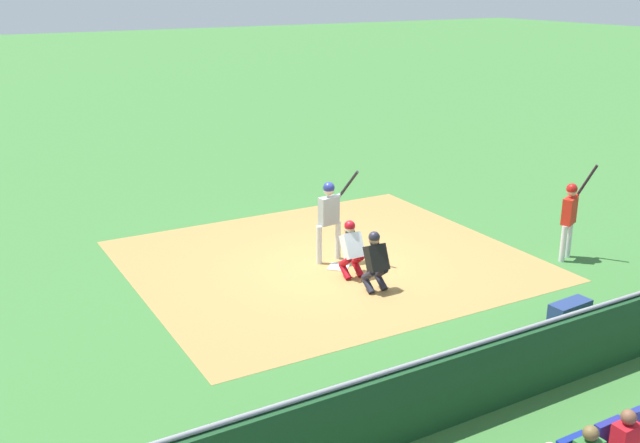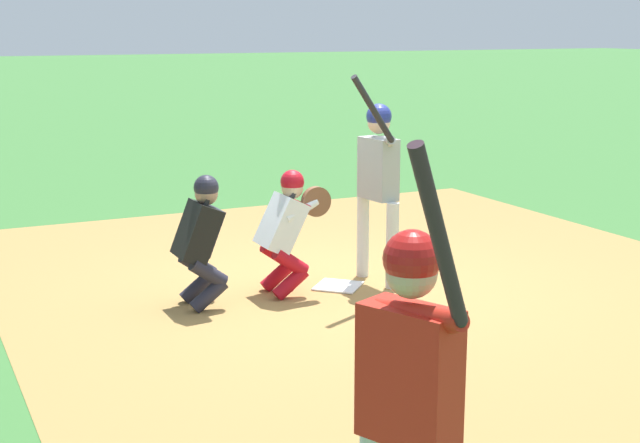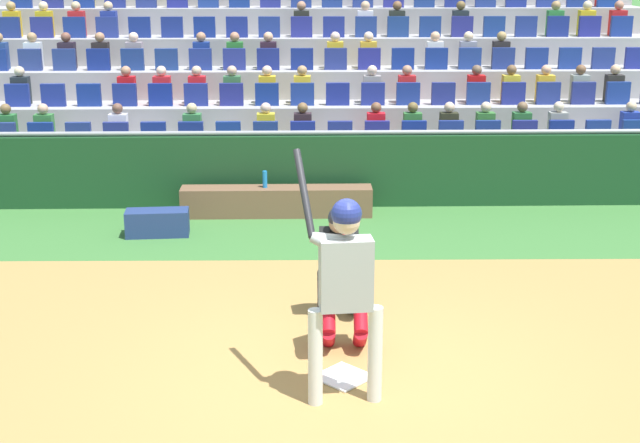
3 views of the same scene
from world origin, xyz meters
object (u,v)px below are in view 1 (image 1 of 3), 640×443
at_px(home_plate_marker, 339,267).
at_px(on_deck_batter, 570,212).
at_px(catcher_crouching, 351,245).
at_px(home_plate_umpire, 375,259).
at_px(equipment_duffel_bag, 570,311).
at_px(water_bottle_on_bench, 554,330).
at_px(dugout_bench, 545,352).
at_px(batter_at_plate, 329,212).

height_order(home_plate_marker, on_deck_batter, on_deck_batter).
xyz_separation_m(catcher_crouching, home_plate_umpire, (0.01, -0.90, -0.01)).
distance_m(catcher_crouching, equipment_duffel_bag, 4.63).
bearing_deg(on_deck_batter, home_plate_umpire, 171.69).
xyz_separation_m(catcher_crouching, water_bottle_on_bench, (0.95, -4.85, -0.14)).
height_order(dugout_bench, equipment_duffel_bag, dugout_bench).
height_order(home_plate_umpire, on_deck_batter, on_deck_batter).
bearing_deg(equipment_duffel_bag, home_plate_marker, 114.55).
distance_m(home_plate_umpire, equipment_duffel_bag, 3.90).
bearing_deg(batter_at_plate, equipment_duffel_bag, -64.13).
distance_m(water_bottle_on_bench, on_deck_batter, 5.11).
relative_size(catcher_crouching, water_bottle_on_bench, 5.00).
bearing_deg(home_plate_umpire, home_plate_marker, 89.32).
bearing_deg(batter_at_plate, dugout_bench, -82.95).
xyz_separation_m(water_bottle_on_bench, equipment_duffel_bag, (1.49, 0.95, -0.38)).
height_order(home_plate_umpire, water_bottle_on_bench, home_plate_umpire).
distance_m(dugout_bench, on_deck_batter, 5.29).
distance_m(home_plate_marker, on_deck_batter, 5.40).
height_order(catcher_crouching, water_bottle_on_bench, catcher_crouching).
height_order(home_plate_marker, water_bottle_on_bench, water_bottle_on_bench).
xyz_separation_m(home_plate_marker, catcher_crouching, (-0.03, -0.56, 0.70)).
bearing_deg(water_bottle_on_bench, equipment_duffel_bag, 32.46).
relative_size(dugout_bench, on_deck_batter, 1.28).
bearing_deg(on_deck_batter, equipment_duffel_bag, -136.32).
distance_m(home_plate_umpire, water_bottle_on_bench, 4.07).
distance_m(catcher_crouching, water_bottle_on_bench, 4.95).
height_order(home_plate_umpire, equipment_duffel_bag, home_plate_umpire).
bearing_deg(equipment_duffel_bag, water_bottle_on_bench, -151.27).
distance_m(catcher_crouching, home_plate_umpire, 0.90).
distance_m(home_plate_marker, catcher_crouching, 0.90).
xyz_separation_m(home_plate_umpire, on_deck_batter, (4.83, -0.71, 0.43)).
relative_size(equipment_duffel_bag, on_deck_batter, 0.39).
bearing_deg(catcher_crouching, dugout_bench, -80.94).
height_order(home_plate_marker, catcher_crouching, catcher_crouching).
bearing_deg(home_plate_umpire, dugout_bench, -79.10).
bearing_deg(dugout_bench, catcher_crouching, 99.06).
bearing_deg(dugout_bench, home_plate_umpire, 100.90).
height_order(dugout_bench, water_bottle_on_bench, water_bottle_on_bench).
xyz_separation_m(home_plate_umpire, water_bottle_on_bench, (0.93, -3.96, -0.14)).
bearing_deg(home_plate_umpire, water_bottle_on_bench, -76.71).
bearing_deg(catcher_crouching, batter_at_plate, 87.23).
relative_size(dugout_bench, water_bottle_on_bench, 11.29).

